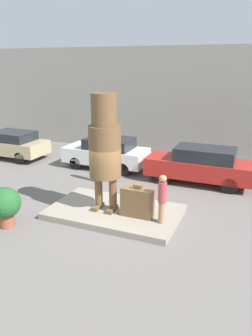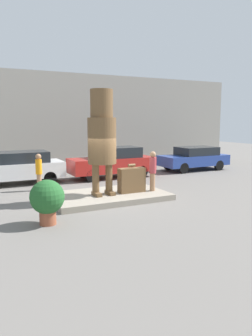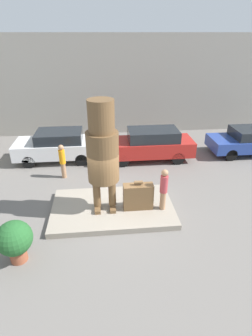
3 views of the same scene
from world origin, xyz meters
name	(u,v)px [view 3 (image 3 of 3)]	position (x,y,z in m)	size (l,w,h in m)	color
ground_plane	(113,211)	(0.00, 0.00, 0.00)	(60.00, 60.00, 0.00)	slate
pedestal	(113,208)	(0.00, 0.00, 0.11)	(4.69, 2.81, 0.22)	gray
building_backdrop	(104,86)	(0.00, 9.28, 3.12)	(28.00, 0.60, 6.23)	gray
statue_figure	(103,150)	(-0.30, -0.09, 2.65)	(1.12, 1.12, 4.15)	brown
giant_suitcase	(138,196)	(0.96, -0.20, 0.74)	(1.12, 0.41, 1.19)	brown
tourist	(164,188)	(1.88, -0.35, 1.14)	(0.29, 0.29, 1.68)	#A87A56
parked_car_white	(57,145)	(-2.69, 4.93, 0.86)	(4.32, 1.85, 1.63)	silver
parked_car_red	(149,144)	(2.23, 4.51, 0.90)	(4.77, 1.73, 1.70)	#B2231E
parked_car_blue	(251,140)	(8.08, 4.74, 0.80)	(4.47, 1.86, 1.49)	#284293
planter_pot	(15,239)	(-3.00, -2.21, 0.81)	(1.06, 1.06, 1.40)	brown
worker_hivis	(62,160)	(-2.18, 2.89, 0.92)	(0.29, 0.29, 1.69)	#A87A56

